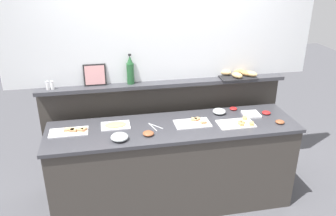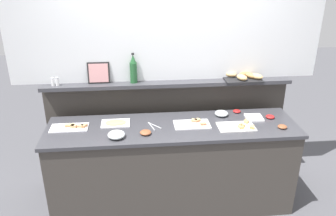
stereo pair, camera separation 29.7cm
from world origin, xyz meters
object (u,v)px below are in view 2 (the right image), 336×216
at_px(condiment_bowl_dark, 270,117).
at_px(glass_bowl_medium, 221,114).
at_px(napkin_stack, 254,118).
at_px(wine_bottle_green, 133,69).
at_px(sandwich_platter_front, 71,127).
at_px(condiment_bowl_teal, 282,127).
at_px(condiment_bowl_cream, 237,111).
at_px(cold_cuts_platter, 116,123).
at_px(serving_tongs, 153,126).
at_px(sandwich_platter_rear, 238,126).
at_px(glass_bowl_large, 116,135).
at_px(pepper_shaker, 57,82).
at_px(condiment_bowl_red, 146,132).
at_px(sandwich_platter_side, 193,124).
at_px(framed_picture, 99,73).
at_px(bread_basket, 244,77).
at_px(salt_shaker, 53,82).

bearing_deg(condiment_bowl_dark, glass_bowl_medium, 167.93).
xyz_separation_m(napkin_stack, wine_bottle_green, (-1.22, 0.36, 0.44)).
height_order(sandwich_platter_front, napkin_stack, sandwich_platter_front).
relative_size(sandwich_platter_front, condiment_bowl_teal, 4.04).
relative_size(glass_bowl_medium, condiment_bowl_cream, 1.70).
bearing_deg(sandwich_platter_front, cold_cuts_platter, 7.25).
relative_size(serving_tongs, napkin_stack, 1.06).
distance_m(sandwich_platter_rear, glass_bowl_large, 1.18).
height_order(condiment_bowl_teal, condiment_bowl_dark, same).
distance_m(cold_cuts_platter, condiment_bowl_teal, 1.63).
xyz_separation_m(condiment_bowl_cream, pepper_shaker, (-1.87, 0.17, 0.34)).
bearing_deg(pepper_shaker, sandwich_platter_front, -66.54).
height_order(serving_tongs, wine_bottle_green, wine_bottle_green).
height_order(condiment_bowl_red, wine_bottle_green, wine_bottle_green).
height_order(sandwich_platter_rear, glass_bowl_medium, glass_bowl_medium).
distance_m(sandwich_platter_rear, condiment_bowl_cream, 0.35).
xyz_separation_m(sandwich_platter_side, glass_bowl_medium, (0.33, 0.18, 0.02)).
height_order(pepper_shaker, framed_picture, framed_picture).
distance_m(sandwich_platter_side, pepper_shaker, 1.46).
xyz_separation_m(glass_bowl_large, bread_basket, (1.36, 0.62, 0.31)).
xyz_separation_m(cold_cuts_platter, condiment_bowl_teal, (1.61, -0.25, 0.01)).
height_order(condiment_bowl_teal, salt_shaker, salt_shaker).
bearing_deg(condiment_bowl_cream, condiment_bowl_teal, -50.29).
xyz_separation_m(condiment_bowl_red, framed_picture, (-0.45, 0.61, 0.40)).
bearing_deg(cold_cuts_platter, framed_picture, 114.38).
height_order(condiment_bowl_red, framed_picture, framed_picture).
xyz_separation_m(sandwich_platter_front, pepper_shaker, (-0.16, 0.38, 0.34)).
xyz_separation_m(sandwich_platter_rear, glass_bowl_large, (-1.17, -0.10, 0.02)).
bearing_deg(condiment_bowl_red, wine_bottle_green, 98.84).
height_order(sandwich_platter_front, wine_bottle_green, wine_bottle_green).
bearing_deg(serving_tongs, salt_shaker, 157.32).
xyz_separation_m(glass_bowl_large, condiment_bowl_teal, (1.59, 0.04, -0.01)).
bearing_deg(sandwich_platter_front, wine_bottle_green, 32.87).
bearing_deg(glass_bowl_medium, pepper_shaker, 171.78).
bearing_deg(framed_picture, serving_tongs, -40.59).
xyz_separation_m(serving_tongs, napkin_stack, (1.05, 0.08, 0.00)).
xyz_separation_m(cold_cuts_platter, condiment_bowl_dark, (1.58, -0.02, 0.01)).
distance_m(condiment_bowl_red, wine_bottle_green, 0.74).
bearing_deg(salt_shaker, glass_bowl_medium, -8.01).
bearing_deg(napkin_stack, bread_basket, 94.78).
relative_size(condiment_bowl_teal, wine_bottle_green, 0.28).
relative_size(glass_bowl_large, condiment_bowl_cream, 1.95).
height_order(sandwich_platter_rear, condiment_bowl_dark, sandwich_platter_rear).
bearing_deg(glass_bowl_large, sandwich_platter_front, 151.59).
bearing_deg(sandwich_platter_side, bread_basket, 34.51).
bearing_deg(bread_basket, condiment_bowl_teal, -68.45).
height_order(cold_cuts_platter, condiment_bowl_teal, condiment_bowl_teal).
xyz_separation_m(cold_cuts_platter, glass_bowl_large, (0.02, -0.29, 0.02)).
height_order(condiment_bowl_cream, framed_picture, framed_picture).
bearing_deg(serving_tongs, condiment_bowl_teal, -7.34).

